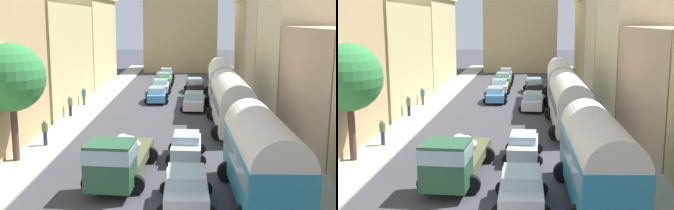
# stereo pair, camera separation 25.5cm
# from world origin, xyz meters

# --- Properties ---
(ground_plane) EXTENTS (154.00, 154.00, 0.00)m
(ground_plane) POSITION_xyz_m (0.00, 27.00, 0.00)
(ground_plane) COLOR #3B3A40
(sidewalk_left) EXTENTS (2.50, 70.00, 0.14)m
(sidewalk_left) POSITION_xyz_m (-7.25, 27.00, 0.07)
(sidewalk_left) COLOR #ACAF98
(sidewalk_left) RESTS_ON ground
(sidewalk_right) EXTENTS (2.50, 70.00, 0.14)m
(sidewalk_right) POSITION_xyz_m (7.25, 27.00, 0.07)
(sidewalk_right) COLOR #979E95
(sidewalk_right) RESTS_ON ground
(building_left_2) EXTENTS (4.24, 14.12, 9.04)m
(building_left_2) POSITION_xyz_m (-10.62, 25.72, 4.52)
(building_left_2) COLOR tan
(building_left_2) RESTS_ON ground
(building_left_3) EXTENTS (6.60, 14.03, 10.70)m
(building_left_3) POSITION_xyz_m (-11.50, 40.10, 5.38)
(building_left_3) COLOR #CDBE84
(building_left_3) RESTS_ON ground
(building_right_2) EXTENTS (4.97, 12.43, 12.60)m
(building_right_2) POSITION_xyz_m (10.76, 28.41, 6.33)
(building_right_2) COLOR beige
(building_right_2) RESTS_ON ground
(building_right_3) EXTENTS (5.02, 9.85, 10.41)m
(building_right_3) POSITION_xyz_m (11.01, 39.89, 5.20)
(building_right_3) COLOR beige
(building_right_3) RESTS_ON ground
(building_right_4) EXTENTS (5.83, 13.88, 11.17)m
(building_right_4) POSITION_xyz_m (11.15, 52.06, 5.62)
(building_right_4) COLOR tan
(building_right_4) RESTS_ON ground
(distant_church) EXTENTS (10.85, 6.81, 20.75)m
(distant_church) POSITION_xyz_m (0.00, 55.64, 7.65)
(distant_church) COLOR tan
(distant_church) RESTS_ON ground
(parked_bus_0) EXTENTS (3.42, 8.25, 3.89)m
(parked_bus_0) POSITION_xyz_m (4.70, 5.12, 2.14)
(parked_bus_0) COLOR teal
(parked_bus_0) RESTS_ON ground
(parked_bus_1) EXTENTS (3.30, 9.61, 3.90)m
(parked_bus_1) POSITION_xyz_m (4.53, 18.27, 2.16)
(parked_bus_1) COLOR beige
(parked_bus_1) RESTS_ON ground
(parked_bus_2) EXTENTS (3.40, 9.94, 3.89)m
(parked_bus_2) POSITION_xyz_m (4.57, 29.68, 2.14)
(parked_bus_2) COLOR silver
(parked_bus_2) RESTS_ON ground
(cargo_truck_0) EXTENTS (3.19, 7.60, 2.50)m
(cargo_truck_0) POSITION_xyz_m (-1.74, 7.14, 1.26)
(cargo_truck_0) COLOR #265135
(cargo_truck_0) RESTS_ON ground
(car_0) EXTENTS (2.39, 4.18, 1.46)m
(car_0) POSITION_xyz_m (-1.60, 28.75, 0.74)
(car_0) COLOR #408DD0
(car_0) RESTS_ON ground
(car_1) EXTENTS (2.34, 3.79, 1.48)m
(car_1) POSITION_xyz_m (-1.60, 34.25, 0.75)
(car_1) COLOR silver
(car_1) RESTS_ON ground
(car_2) EXTENTS (2.38, 3.94, 1.56)m
(car_2) POSITION_xyz_m (-1.60, 39.75, 0.79)
(car_2) COLOR #47964A
(car_2) RESTS_ON ground
(car_3) EXTENTS (2.23, 3.81, 1.49)m
(car_3) POSITION_xyz_m (-1.60, 45.25, 0.75)
(car_3) COLOR gray
(car_3) RESTS_ON ground
(car_4) EXTENTS (2.42, 4.00, 1.59)m
(car_4) POSITION_xyz_m (1.52, 4.63, 0.80)
(car_4) COLOR silver
(car_4) RESTS_ON ground
(car_5) EXTENTS (2.26, 3.74, 1.50)m
(car_5) POSITION_xyz_m (1.46, 11.16, 0.76)
(car_5) COLOR silver
(car_5) RESTS_ON ground
(car_6) EXTENTS (2.45, 4.31, 1.56)m
(car_6) POSITION_xyz_m (1.97, 25.22, 0.79)
(car_6) COLOR silver
(car_6) RESTS_ON ground
(car_7) EXTENTS (2.48, 3.86, 1.54)m
(car_7) POSITION_xyz_m (2.09, 35.03, 0.77)
(car_7) COLOR #2B1F27
(car_7) RESTS_ON ground
(pedestrian_0) EXTENTS (0.46, 0.46, 1.76)m
(pedestrian_0) POSITION_xyz_m (-7.26, 13.05, 1.00)
(pedestrian_0) COLOR navy
(pedestrian_0) RESTS_ON ground
(pedestrian_1) EXTENTS (0.46, 0.46, 1.81)m
(pedestrian_1) POSITION_xyz_m (-7.98, 21.51, 1.03)
(pedestrian_1) COLOR #2D1E51
(pedestrian_1) RESTS_ON ground
(pedestrian_2) EXTENTS (0.54, 0.54, 1.76)m
(pedestrian_2) POSITION_xyz_m (-8.02, 26.26, 1.00)
(pedestrian_2) COLOR #405244
(pedestrian_2) RESTS_ON ground
(roadside_tree_1) EXTENTS (3.67, 3.67, 6.58)m
(roadside_tree_1) POSITION_xyz_m (-7.90, 10.04, 4.71)
(roadside_tree_1) COLOR brown
(roadside_tree_1) RESTS_ON ground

